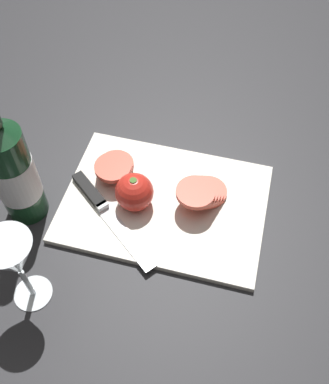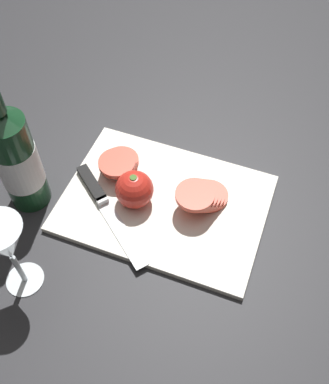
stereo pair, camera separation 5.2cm
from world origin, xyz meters
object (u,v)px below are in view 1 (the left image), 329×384
at_px(knife, 98,201).
at_px(tomato_slice_stack_near, 202,192).
at_px(wine_bottle, 12,170).
at_px(whole_tomato, 134,192).
at_px(tomato_slice_stack_far, 114,166).
at_px(wine_glass, 14,261).

bearing_deg(knife, tomato_slice_stack_near, 55.11).
xyz_separation_m(wine_bottle, whole_tomato, (0.19, 0.05, -0.07)).
relative_size(knife, tomato_slice_stack_far, 2.08).
xyz_separation_m(whole_tomato, knife, (-0.07, -0.02, -0.03)).
bearing_deg(wine_bottle, knife, 16.72).
xyz_separation_m(wine_bottle, tomato_slice_stack_far, (0.13, 0.12, -0.09)).
relative_size(wine_glass, tomato_slice_stack_near, 1.58).
bearing_deg(knife, wine_bottle, -124.84).
bearing_deg(wine_bottle, tomato_slice_stack_far, 40.73).
height_order(wine_glass, tomato_slice_stack_near, wine_glass).
relative_size(knife, tomato_slice_stack_near, 1.97).
distance_m(wine_glass, tomato_slice_stack_near, 0.35).
bearing_deg(knife, whole_tomato, 52.48).
bearing_deg(tomato_slice_stack_near, wine_glass, -133.10).
distance_m(wine_bottle, wine_glass, 0.17).
bearing_deg(wine_glass, tomato_slice_stack_far, 78.42).
distance_m(wine_glass, knife, 0.22).
height_order(wine_glass, whole_tomato, wine_glass).
xyz_separation_m(wine_glass, knife, (0.05, 0.19, -0.10)).
bearing_deg(wine_bottle, whole_tomato, 15.79).
relative_size(wine_bottle, knife, 1.58).
height_order(knife, tomato_slice_stack_far, tomato_slice_stack_far).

